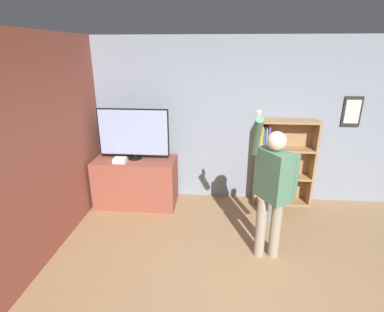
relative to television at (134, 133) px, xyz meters
name	(u,v)px	position (x,y,z in m)	size (l,w,h in m)	color
wall_back	(239,122)	(1.67, 0.41, 0.12)	(6.77, 0.09, 2.70)	gray
wall_side_brick	(56,143)	(-0.75, -0.97, 0.12)	(0.06, 4.29, 2.70)	brown
tv_ledge	(136,182)	(0.00, -0.03, -0.83)	(1.32, 0.63, 0.80)	brown
television	(134,133)	(0.00, 0.00, 0.00)	(1.13, 0.22, 0.82)	black
game_console	(120,160)	(-0.19, -0.19, -0.39)	(0.19, 0.16, 0.07)	white
bookshelf	(278,163)	(2.34, 0.23, -0.52)	(0.94, 0.28, 1.44)	#997047
person	(272,185)	(1.99, -1.23, -0.24)	(0.57, 0.55, 1.90)	gray
waste_bin	(272,207)	(2.20, -0.31, -1.04)	(0.27, 0.27, 0.37)	gray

